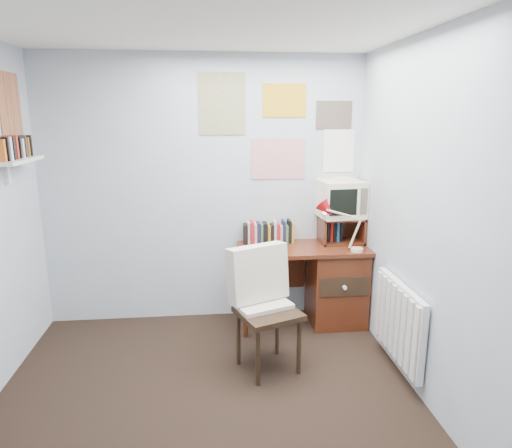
% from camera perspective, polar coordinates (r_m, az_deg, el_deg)
% --- Properties ---
extents(ground, '(3.50, 3.50, 0.00)m').
position_cam_1_polar(ground, '(3.19, -5.97, -24.36)').
color(ground, black).
rests_on(ground, ground).
extents(back_wall, '(3.00, 0.02, 2.50)m').
position_cam_1_polar(back_wall, '(4.33, -6.46, 4.05)').
color(back_wall, '#B2BECC').
rests_on(back_wall, ground).
extents(right_wall, '(0.02, 3.50, 2.50)m').
position_cam_1_polar(right_wall, '(3.00, 23.36, -1.24)').
color(right_wall, '#B2BECC').
rests_on(right_wall, ground).
extents(ceiling, '(3.00, 3.50, 0.02)m').
position_cam_1_polar(ceiling, '(2.58, -7.47, 25.58)').
color(ceiling, white).
rests_on(ceiling, back_wall).
extents(desk, '(1.20, 0.55, 0.76)m').
position_cam_1_polar(desk, '(4.44, 9.24, -7.11)').
color(desk, '#582514').
rests_on(desk, ground).
extents(desk_chair, '(0.61, 0.60, 0.94)m').
position_cam_1_polar(desk_chair, '(3.57, 1.55, -11.11)').
color(desk_chair, black).
rests_on(desk_chair, ground).
extents(desk_lamp, '(0.35, 0.32, 0.40)m').
position_cam_1_polar(desk_lamp, '(4.15, 12.62, -0.68)').
color(desk_lamp, '#AC0B13').
rests_on(desk_lamp, desk).
extents(tv_riser, '(0.40, 0.30, 0.25)m').
position_cam_1_polar(tv_riser, '(4.43, 10.58, -0.71)').
color(tv_riser, '#582514').
rests_on(tv_riser, desk).
extents(crt_tv, '(0.43, 0.40, 0.38)m').
position_cam_1_polar(crt_tv, '(4.38, 10.54, 3.33)').
color(crt_tv, beige).
rests_on(crt_tv, tv_riser).
extents(book_row, '(0.60, 0.14, 0.22)m').
position_cam_1_polar(book_row, '(4.37, 2.36, -0.90)').
color(book_row, '#582514').
rests_on(book_row, desk).
extents(radiator, '(0.09, 0.80, 0.60)m').
position_cam_1_polar(radiator, '(3.72, 17.44, -11.56)').
color(radiator, white).
rests_on(radiator, right_wall).
extents(wall_shelf, '(0.20, 0.62, 0.24)m').
position_cam_1_polar(wall_shelf, '(3.91, -27.80, 7.05)').
color(wall_shelf, white).
rests_on(wall_shelf, left_wall).
extents(posters_back, '(1.20, 0.01, 0.90)m').
position_cam_1_polar(posters_back, '(4.32, 2.86, 12.10)').
color(posters_back, white).
rests_on(posters_back, back_wall).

